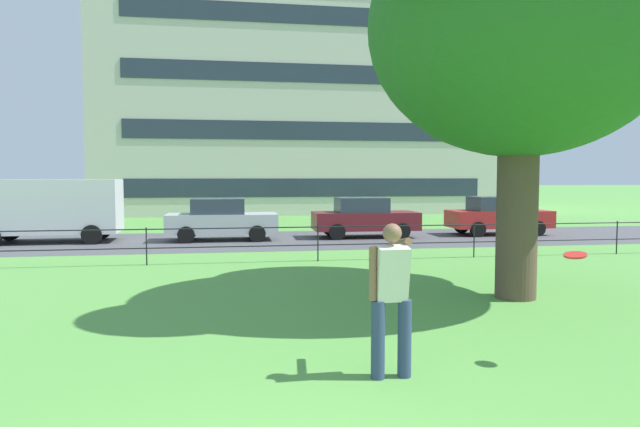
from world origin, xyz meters
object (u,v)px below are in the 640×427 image
Objects in this scene: car_red_left at (498,215)px; panel_van_far_right at (46,207)px; car_maroon_right at (364,217)px; frisbee at (575,255)px; apartment_building_background at (295,112)px; person_thrower at (391,294)px; car_silver_far_left at (221,219)px; tree_large_lawn at (512,35)px.

panel_van_far_right is at bearing -179.91° from car_red_left.
panel_van_far_right reaches higher than car_maroon_right.
apartment_building_background reaches higher than frisbee.
panel_van_far_right is (-8.22, 15.11, 0.30)m from person_thrower.
frisbee is at bearing -90.99° from apartment_building_background.
car_silver_far_left is 21.30m from apartment_building_background.
tree_large_lawn is at bearing -88.36° from car_maroon_right.
panel_van_far_right is 1.26× the size of car_silver_far_left.
person_thrower is 0.44× the size of car_maroon_right.
person_thrower is 0.07× the size of apartment_building_background.
apartment_building_background is (11.16, 19.46, 5.70)m from panel_van_far_right.
panel_van_far_right is at bearing 177.40° from car_silver_far_left.
apartment_building_background reaches higher than person_thrower.
tree_large_lawn is 12.80m from car_silver_far_left.
car_red_left is (11.02, 0.30, 0.00)m from car_silver_far_left.
apartment_building_background is (-0.70, 30.34, 1.90)m from tree_large_lawn.
apartment_building_background reaches higher than car_maroon_right.
person_thrower is at bearing -61.47° from panel_van_far_right.
frisbee is at bearing -107.23° from tree_large_lawn.
frisbee is at bearing -73.23° from car_silver_far_left.
frisbee is 0.07× the size of panel_van_far_right.
person_thrower reaches higher than frisbee.
car_silver_far_left is at bearing 98.10° from person_thrower.
car_silver_far_left reaches higher than frisbee.
car_maroon_right is at bearing -88.86° from apartment_building_background.
car_silver_far_left is (-5.75, 10.60, -4.30)m from tree_large_lawn.
car_maroon_right is 1.00× the size of car_red_left.
panel_van_far_right is at bearing -119.82° from apartment_building_background.
person_thrower is 0.45× the size of car_red_left.
frisbee is (-1.29, -4.17, -3.71)m from tree_large_lawn.
panel_van_far_right is 11.56m from car_maroon_right.
car_silver_far_left is at bearing -178.42° from car_red_left.
person_thrower is 17.57m from car_red_left.
car_maroon_right is (-0.31, 10.76, -4.30)m from tree_large_lawn.
car_red_left is 21.25m from apartment_building_background.
frisbee is at bearing -113.54° from car_red_left.
panel_van_far_right is 1.26× the size of car_maroon_right.
car_maroon_right is at bearing 91.64° from tree_large_lawn.
car_red_left is at bearing 1.58° from car_silver_far_left.
car_red_left is at bearing 59.52° from person_thrower.
panel_van_far_right is at bearing 137.45° from tree_large_lawn.
tree_large_lawn is 30.41m from apartment_building_background.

